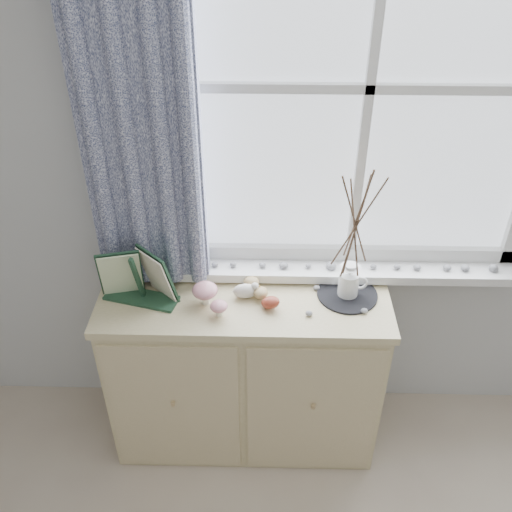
{
  "coord_description": "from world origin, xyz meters",
  "views": [
    {
      "loc": [
        -0.06,
        -0.03,
        2.36
      ],
      "look_at": [
        -0.1,
        1.7,
        1.1
      ],
      "focal_mm": 40.0,
      "sensor_mm": 36.0,
      "label": 1
    }
  ],
  "objects_px": {
    "toadstool_cluster": "(208,295)",
    "botanical_book": "(137,280)",
    "twig_pitcher": "(356,221)",
    "sideboard": "(245,370)"
  },
  "relations": [
    {
      "from": "sideboard",
      "to": "twig_pitcher",
      "type": "xyz_separation_m",
      "value": [
        0.42,
        0.03,
        0.79
      ]
    },
    {
      "from": "toadstool_cluster",
      "to": "botanical_book",
      "type": "bearing_deg",
      "value": 178.4
    },
    {
      "from": "sideboard",
      "to": "toadstool_cluster",
      "type": "bearing_deg",
      "value": -160.45
    },
    {
      "from": "toadstool_cluster",
      "to": "twig_pitcher",
      "type": "xyz_separation_m",
      "value": [
        0.56,
        0.08,
        0.3
      ]
    },
    {
      "from": "botanical_book",
      "to": "sideboard",
      "type": "bearing_deg",
      "value": 20.42
    },
    {
      "from": "sideboard",
      "to": "botanical_book",
      "type": "xyz_separation_m",
      "value": [
        -0.42,
        -0.04,
        0.55
      ]
    },
    {
      "from": "botanical_book",
      "to": "toadstool_cluster",
      "type": "relative_size",
      "value": 2.23
    },
    {
      "from": "botanical_book",
      "to": "twig_pitcher",
      "type": "xyz_separation_m",
      "value": [
        0.84,
        0.08,
        0.24
      ]
    },
    {
      "from": "sideboard",
      "to": "botanical_book",
      "type": "height_order",
      "value": "botanical_book"
    },
    {
      "from": "twig_pitcher",
      "to": "botanical_book",
      "type": "bearing_deg",
      "value": -175.43
    }
  ]
}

